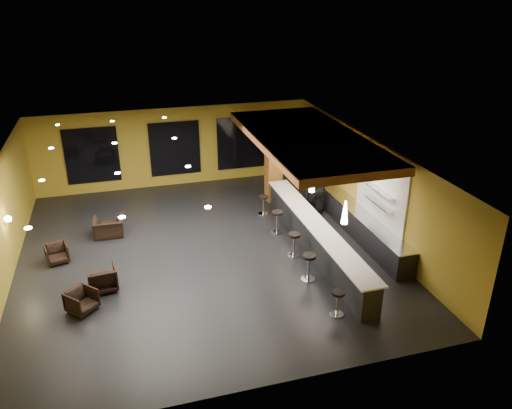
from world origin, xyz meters
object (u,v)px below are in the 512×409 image
object	(u,v)px
staff_a	(311,197)
staff_c	(318,195)
bar_stool_0	(338,300)
bar_stool_3	(277,219)
armchair_c	(57,253)
armchair_d	(109,227)
column	(274,160)
pendant_1	(312,182)
pendant_0	(345,212)
pendant_2	(287,158)
bar_stool_4	(263,203)
armchair_a	(82,301)
bar_stool_1	(309,264)
armchair_b	(102,278)
prep_counter	(362,226)
staff_b	(317,187)
bar_stool_2	(294,242)
bar_counter	(315,238)

from	to	relation	value
staff_a	staff_c	xyz separation A→B (m)	(0.44, 0.36, -0.09)
bar_stool_0	bar_stool_3	size ratio (longest dim) A/B	0.89
armchair_c	armchair_d	bearing A→B (deg)	27.99
column	bar_stool_3	bearing A→B (deg)	-105.28
pendant_1	pendant_0	bearing A→B (deg)	-90.00
pendant_2	bar_stool_4	world-z (taller)	pendant_2
armchair_a	bar_stool_0	world-z (taller)	bar_stool_0
pendant_1	bar_stool_1	size ratio (longest dim) A/B	0.81
pendant_2	armchair_b	distance (m)	7.97
armchair_b	bar_stool_0	xyz separation A→B (m)	(6.16, -3.10, 0.10)
pendant_0	bar_stool_0	world-z (taller)	pendant_0
column	pendant_2	distance (m)	1.71
prep_counter	staff_b	bearing A→B (deg)	99.77
pendant_1	bar_stool_0	world-z (taller)	pendant_1
armchair_a	bar_stool_3	world-z (taller)	bar_stool_3
staff_b	pendant_2	bearing A→B (deg)	-144.28
armchair_d	bar_stool_1	bearing A→B (deg)	142.28
armchair_a	armchair_c	bearing A→B (deg)	63.17
pendant_0	bar_stool_4	distance (m)	5.72
staff_b	armchair_c	distance (m)	10.03
prep_counter	bar_stool_4	xyz separation A→B (m)	(-2.81, 2.85, 0.06)
pendant_2	staff_c	size ratio (longest dim) A/B	0.44
staff_c	bar_stool_3	size ratio (longest dim) A/B	1.88
prep_counter	armchair_b	distance (m)	8.98
pendant_0	armchair_d	size ratio (longest dim) A/B	0.66
prep_counter	staff_a	distance (m)	2.34
armchair_a	bar_stool_2	bearing A→B (deg)	-31.99
bar_stool_1	bar_stool_2	xyz separation A→B (m)	(0.08, 1.51, -0.03)
armchair_d	bar_stool_2	size ratio (longest dim) A/B	1.28
prep_counter	bar_stool_2	bearing A→B (deg)	-168.02
prep_counter	armchair_b	world-z (taller)	prep_counter
prep_counter	staff_c	xyz separation A→B (m)	(-0.76, 2.33, 0.37)
bar_stool_1	pendant_0	bearing A→B (deg)	-24.33
pendant_1	armchair_b	size ratio (longest dim) A/B	0.83
bar_stool_1	pendant_2	bearing A→B (deg)	79.23
staff_c	bar_stool_1	size ratio (longest dim) A/B	1.85
staff_a	staff_b	distance (m)	1.21
armchair_b	bar_stool_0	size ratio (longest dim) A/B	1.12
bar_stool_3	bar_stool_4	xyz separation A→B (m)	(-0.01, 1.70, -0.06)
bar_stool_0	bar_stool_4	size ratio (longest dim) A/B	0.99
armchair_d	bar_stool_0	world-z (taller)	bar_stool_0
armchair_c	bar_stool_2	xyz separation A→B (m)	(7.56, -1.75, 0.21)
armchair_d	staff_a	bearing A→B (deg)	176.30
staff_c	armchair_b	distance (m)	8.80
bar_stool_1	armchair_d	bearing A→B (deg)	141.07
staff_a	bar_stool_1	xyz separation A→B (m)	(-1.67, -4.06, -0.34)
pendant_2	staff_c	distance (m)	1.99
pendant_0	bar_stool_2	xyz separation A→B (m)	(-0.80, 1.91, -1.82)
bar_stool_2	pendant_2	bearing A→B (deg)	75.55
bar_counter	armchair_d	size ratio (longest dim) A/B	7.58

